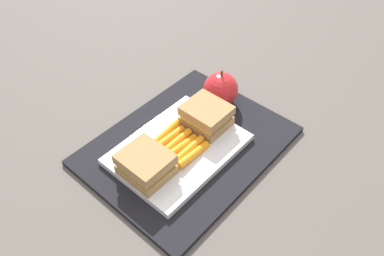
% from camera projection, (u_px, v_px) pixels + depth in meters
% --- Properties ---
extents(ground_plane, '(2.40, 2.40, 0.00)m').
position_uv_depth(ground_plane, '(188.00, 147.00, 0.73)').
color(ground_plane, '#56514C').
extents(lunchbag_mat, '(0.36, 0.28, 0.01)m').
position_uv_depth(lunchbag_mat, '(188.00, 146.00, 0.73)').
color(lunchbag_mat, black).
rests_on(lunchbag_mat, ground_plane).
extents(food_tray, '(0.23, 0.17, 0.01)m').
position_uv_depth(food_tray, '(178.00, 149.00, 0.71)').
color(food_tray, white).
rests_on(food_tray, lunchbag_mat).
extents(sandwich_half_left, '(0.07, 0.08, 0.04)m').
position_uv_depth(sandwich_half_left, '(146.00, 164.00, 0.65)').
color(sandwich_half_left, '#9E7A4C').
rests_on(sandwich_half_left, food_tray).
extents(sandwich_half_right, '(0.07, 0.08, 0.04)m').
position_uv_depth(sandwich_half_right, '(206.00, 116.00, 0.73)').
color(sandwich_half_right, '#9E7A4C').
rests_on(sandwich_half_right, food_tray).
extents(carrot_sticks_bundle, '(0.08, 0.09, 0.02)m').
position_uv_depth(carrot_sticks_bundle, '(178.00, 144.00, 0.70)').
color(carrot_sticks_bundle, orange).
rests_on(carrot_sticks_bundle, food_tray).
extents(apple, '(0.07, 0.07, 0.08)m').
position_uv_depth(apple, '(221.00, 89.00, 0.78)').
color(apple, red).
rests_on(apple, lunchbag_mat).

